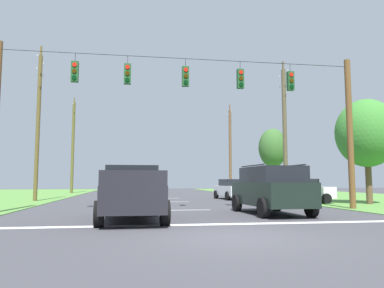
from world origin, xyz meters
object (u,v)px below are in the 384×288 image
at_px(pickup_truck, 132,193).
at_px(distant_car_oncoming, 297,191).
at_px(utility_pole_far_right, 230,150).
at_px(utility_pole_far_left, 73,146).
at_px(suv_black, 271,189).
at_px(distant_car_crossing_white, 233,189).
at_px(tree_roadside_far_right, 367,133).
at_px(utility_pole_mid_right, 285,130).
at_px(overhead_signal_span, 186,117).
at_px(tree_roadside_right, 273,148).
at_px(utility_pole_mid_left, 38,122).

distance_m(pickup_truck, distant_car_oncoming, 13.01).
relative_size(utility_pole_far_right, utility_pole_far_left, 0.98).
xyz_separation_m(suv_black, distant_car_crossing_white, (1.74, 12.56, -0.27)).
height_order(suv_black, tree_roadside_far_right, tree_roadside_far_right).
height_order(distant_car_oncoming, utility_pole_mid_right, utility_pole_mid_right).
xyz_separation_m(overhead_signal_span, utility_pole_far_left, (-9.31, 27.07, 0.97)).
bearing_deg(suv_black, pickup_truck, -165.56).
bearing_deg(overhead_signal_span, utility_pole_far_right, 71.11).
relative_size(overhead_signal_span, tree_roadside_right, 2.58).
distance_m(distant_car_crossing_white, utility_pole_far_left, 22.43).
xyz_separation_m(suv_black, tree_roadside_far_right, (8.14, 5.32, 3.19)).
xyz_separation_m(distant_car_crossing_white, tree_roadside_far_right, (6.40, -7.24, 3.46)).
relative_size(utility_pole_mid_right, tree_roadside_right, 1.64).
bearing_deg(utility_pole_mid_left, distant_car_crossing_white, 2.20).
relative_size(pickup_truck, utility_pole_mid_left, 0.50).
height_order(suv_black, utility_pole_far_right, utility_pole_far_right).
distance_m(suv_black, tree_roadside_far_right, 10.24).
xyz_separation_m(utility_pole_mid_left, utility_pole_far_left, (-0.28, 17.13, -0.12)).
bearing_deg(overhead_signal_span, pickup_truck, -124.46).
height_order(distant_car_oncoming, utility_pole_far_right, utility_pole_far_right).
distance_m(pickup_truck, tree_roadside_right, 26.06).
bearing_deg(tree_roadside_right, distant_car_crossing_white, -128.84).
distance_m(pickup_truck, utility_pole_far_right, 33.23).
distance_m(utility_pole_mid_right, utility_pole_far_right, 17.03).
distance_m(pickup_truck, utility_pole_mid_right, 18.55).
bearing_deg(suv_black, utility_pole_far_left, 113.47).
bearing_deg(utility_pole_mid_right, distant_car_oncoming, -106.46).
xyz_separation_m(distant_car_oncoming, utility_pole_mid_right, (1.62, 5.49, 4.51)).
xyz_separation_m(overhead_signal_span, suv_black, (3.35, -2.07, -3.31)).
bearing_deg(tree_roadside_right, pickup_truck, -122.28).
bearing_deg(pickup_truck, overhead_signal_span, 55.54).
height_order(distant_car_oncoming, utility_pole_far_left, utility_pole_far_left).
height_order(utility_pole_mid_right, tree_roadside_right, utility_pole_mid_right).
bearing_deg(distant_car_crossing_white, utility_pole_far_left, 130.94).
bearing_deg(tree_roadside_right, utility_pole_far_left, 156.84).
xyz_separation_m(distant_car_oncoming, tree_roadside_right, (3.73, 13.55, 3.85)).
bearing_deg(distant_car_crossing_white, suv_black, -97.88).
bearing_deg(overhead_signal_span, distant_car_oncoming, 31.72).
height_order(pickup_truck, distant_car_crossing_white, pickup_truck).
bearing_deg(suv_black, utility_pole_mid_right, 64.40).
xyz_separation_m(overhead_signal_span, tree_roadside_right, (11.33, 18.25, 0.27)).
relative_size(utility_pole_mid_right, utility_pole_mid_left, 0.99).
bearing_deg(distant_car_crossing_white, utility_pole_far_right, 75.81).
relative_size(overhead_signal_span, tree_roadside_far_right, 2.69).
relative_size(pickup_truck, distant_car_crossing_white, 1.23).
bearing_deg(distant_car_crossing_white, utility_pole_mid_left, -177.80).
distance_m(suv_black, distant_car_oncoming, 8.00).
bearing_deg(tree_roadside_far_right, overhead_signal_span, -164.20).
bearing_deg(utility_pole_mid_left, utility_pole_far_right, 43.29).
relative_size(overhead_signal_span, pickup_truck, 3.13).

